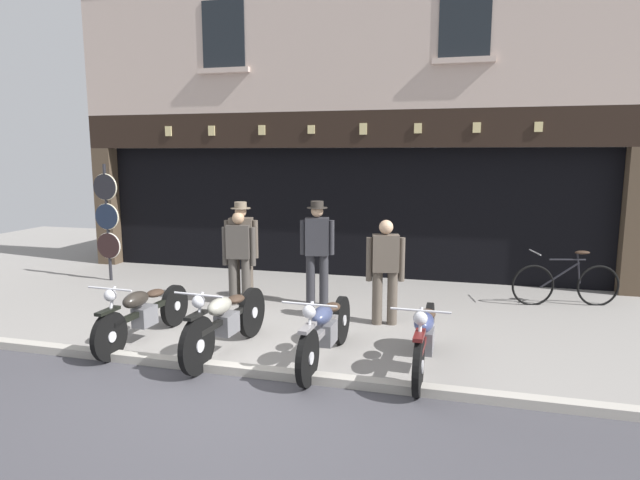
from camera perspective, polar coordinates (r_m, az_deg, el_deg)
The scene contains 14 objects.
ground at distance 5.59m, azimuth -13.27°, elevation -18.06°, with size 23.16×22.00×0.18m.
shop_facade at distance 12.59m, azimuth 3.88°, elevation 5.75°, with size 11.46×4.42×6.53m.
motorcycle_left at distance 7.58m, azimuth -18.17°, elevation -7.27°, with size 0.62×2.02×0.90m.
motorcycle_center_left at distance 6.89m, azimuth -9.89°, elevation -8.36°, with size 0.62×2.06×0.94m.
motorcycle_center at distance 6.51m, azimuth 0.60°, elevation -9.41°, with size 0.62×2.03×0.91m.
motorcycle_center_right at distance 6.37m, azimuth 10.98°, elevation -10.01°, with size 0.62×1.95×0.91m.
salesman_left at distance 9.05m, azimuth -8.29°, elevation -0.82°, with size 0.55×0.32×1.71m.
shopkeeper_center at distance 8.82m, azimuth -0.30°, elevation -0.85°, with size 0.55×0.34×1.73m.
salesman_right at distance 7.91m, azimuth 6.91°, elevation -2.90°, with size 0.55×0.30×1.55m.
assistant_far_right at distance 8.97m, azimuth -8.55°, elevation -1.49°, with size 0.55×0.27×1.55m.
tyre_sign_pole at distance 11.31m, azimuth -21.58°, elevation 2.23°, with size 0.52×0.06×2.29m.
advert_board_near at distance 10.75m, azimuth 15.79°, elevation 5.43°, with size 0.84×0.03×1.04m.
advert_board_far at distance 10.80m, azimuth 20.73°, elevation 5.04°, with size 0.70×0.03×0.88m.
leaning_bicycle at distance 9.81m, azimuth 24.55°, elevation -4.18°, with size 1.72×0.59×0.94m.
Camera 1 is at (2.43, -5.33, 2.49)m, focal length 30.30 mm.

